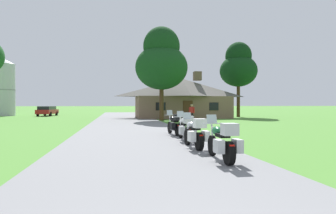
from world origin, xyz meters
The scene contains 12 objects.
ground_plane centered at (0.00, 20.00, 0.00)m, with size 500.00×500.00×0.00m, color #4C8433.
asphalt_driveway centered at (0.00, 18.00, 0.03)m, with size 6.40×80.00×0.06m, color slate.
motorcycle_green_nearest_to_camera centered at (2.02, 6.60, 0.61)m, with size 0.73×2.08×1.30m.
motorcycle_silver_second_in_row centered at (1.90, 9.08, 0.61)m, with size 0.76×2.08×1.30m.
motorcycle_white_third_in_row centered at (2.10, 11.44, 0.61)m, with size 0.72×2.08×1.30m.
motorcycle_black_farthest_in_row centered at (2.11, 13.81, 0.61)m, with size 0.84×2.08×1.30m.
stone_lodge centered at (6.98, 33.58, 2.50)m, with size 11.73×6.40×5.75m.
bystander_red_shirt_near_lodge centered at (6.14, 25.61, 0.95)m, with size 0.49×0.37×1.69m.
tree_by_lodge_front centered at (3.66, 28.48, 6.16)m, with size 5.43×5.43×9.73m.
tree_right_of_lodge centered at (14.93, 34.79, 6.67)m, with size 4.90×4.90×9.90m.
metal_silo_distant centered at (-17.15, 44.58, 4.16)m, with size 3.02×3.02×8.30m.
parked_red_suv_far_left centered at (-10.79, 42.78, 0.78)m, with size 2.27×4.75×1.40m.
Camera 1 is at (-0.93, -1.14, 1.68)m, focal length 30.84 mm.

